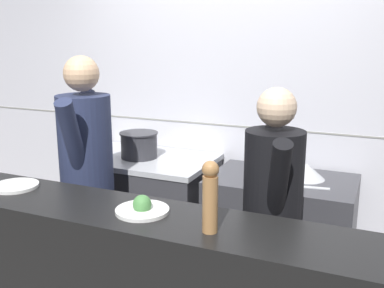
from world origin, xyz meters
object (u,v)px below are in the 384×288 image
at_px(mixing_bowl_steel, 307,171).
at_px(plated_dish_appetiser, 142,208).
at_px(chefs_knife, 298,186).
at_px(oven_range, 146,211).
at_px(plated_dish_main, 15,186).
at_px(stock_pot, 139,144).
at_px(chef_sous, 272,215).
at_px(pepper_mill, 210,195).
at_px(chef_head_cook, 87,172).

distance_m(mixing_bowl_steel, plated_dish_appetiser, 1.40).
bearing_deg(chefs_knife, oven_range, 173.46).
bearing_deg(oven_range, plated_dish_main, -98.28).
height_order(stock_pot, mixing_bowl_steel, stock_pot).
height_order(plated_dish_appetiser, chef_sous, chef_sous).
bearing_deg(chefs_knife, plated_dish_appetiser, -117.41).
bearing_deg(pepper_mill, stock_pot, 130.91).
xyz_separation_m(mixing_bowl_steel, chef_sous, (-0.06, -0.75, -0.05)).
bearing_deg(chef_head_cook, stock_pot, 68.72).
bearing_deg(pepper_mill, chefs_knife, 81.45).
bearing_deg(stock_pot, chefs_knife, -5.14).
height_order(mixing_bowl_steel, chefs_knife, mixing_bowl_steel).
height_order(oven_range, pepper_mill, pepper_mill).
distance_m(stock_pot, plated_dish_main, 1.16).
relative_size(mixing_bowl_steel, chef_sous, 0.16).
xyz_separation_m(stock_pot, chef_sous, (1.23, -0.66, -0.14)).
distance_m(plated_dish_appetiser, chef_head_cook, 0.94).
relative_size(plated_dish_main, chef_sous, 0.16).
xyz_separation_m(mixing_bowl_steel, chefs_knife, (-0.02, -0.20, -0.05)).
xyz_separation_m(oven_range, chefs_knife, (1.23, -0.14, 0.43)).
bearing_deg(stock_pot, mixing_bowl_steel, 3.83).
bearing_deg(chef_sous, oven_range, 130.17).
xyz_separation_m(chefs_knife, plated_dish_main, (-1.40, -1.04, 0.13)).
bearing_deg(mixing_bowl_steel, plated_dish_main, -138.92).
relative_size(stock_pot, plated_dish_main, 1.16).
height_order(chefs_knife, chef_head_cook, chef_head_cook).
height_order(mixing_bowl_steel, plated_dish_main, plated_dish_main).
height_order(oven_range, mixing_bowl_steel, mixing_bowl_steel).
xyz_separation_m(plated_dish_main, pepper_mill, (1.23, -0.11, 0.16)).
xyz_separation_m(chefs_knife, plated_dish_appetiser, (-0.56, -1.07, 0.14)).
distance_m(chefs_knife, chef_sous, 0.55).
bearing_deg(chef_sous, chefs_knife, 66.17).
height_order(stock_pot, plated_dish_main, stock_pot).
height_order(plated_dish_main, plated_dish_appetiser, plated_dish_appetiser).
relative_size(stock_pot, chef_head_cook, 0.17).
xyz_separation_m(plated_dish_main, plated_dish_appetiser, (0.85, -0.03, 0.01)).
xyz_separation_m(stock_pot, plated_dish_appetiser, (0.71, -1.19, 0.01)).
bearing_deg(chefs_knife, plated_dish_main, -143.46).
relative_size(pepper_mill, chef_sous, 0.20).
bearing_deg(plated_dish_appetiser, plated_dish_main, 177.74).
xyz_separation_m(oven_range, chef_head_cook, (-0.08, -0.65, 0.51)).
bearing_deg(mixing_bowl_steel, stock_pot, -176.17).
xyz_separation_m(oven_range, plated_dish_appetiser, (0.68, -1.22, 0.57)).
height_order(pepper_mill, chef_head_cook, chef_head_cook).
xyz_separation_m(oven_range, stock_pot, (-0.04, -0.03, 0.56)).
height_order(stock_pot, plated_dish_appetiser, stock_pot).
height_order(chefs_knife, plated_dish_appetiser, plated_dish_appetiser).
xyz_separation_m(mixing_bowl_steel, plated_dish_appetiser, (-0.58, -1.27, 0.10)).
relative_size(chefs_knife, chef_sous, 0.22).
relative_size(mixing_bowl_steel, chefs_knife, 0.74).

